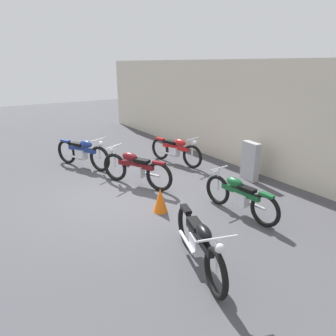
{
  "coord_description": "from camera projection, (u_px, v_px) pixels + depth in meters",
  "views": [
    {
      "loc": [
        6.38,
        -2.89,
        3.11
      ],
      "look_at": [
        0.16,
        1.23,
        0.55
      ],
      "focal_mm": 32.71,
      "sensor_mm": 36.0,
      "label": 1
    }
  ],
  "objects": [
    {
      "name": "building_wall",
      "position": [
        248.0,
        116.0,
        9.23
      ],
      "size": [
        18.0,
        0.3,
        3.23
      ],
      "primitive_type": "cube",
      "color": "beige",
      "rests_on": "ground_plane"
    },
    {
      "name": "stone_marker",
      "position": [
        250.0,
        161.0,
        8.46
      ],
      "size": [
        0.56,
        0.26,
        1.08
      ],
      "primitive_type": "cube",
      "rotation": [
        0.0,
        0.0,
        -0.1
      ],
      "color": "#9E9EA3",
      "rests_on": "ground_plane"
    },
    {
      "name": "motorcycle_green",
      "position": [
        239.0,
        196.0,
        6.54
      ],
      "size": [
        1.99,
        0.56,
        0.89
      ],
      "rotation": [
        0.0,
        0.0,
        3.21
      ],
      "color": "black",
      "rests_on": "ground_plane"
    },
    {
      "name": "traffic_cone",
      "position": [
        160.0,
        200.0,
        6.69
      ],
      "size": [
        0.32,
        0.32,
        0.55
      ],
      "primitive_type": "cone",
      "color": "orange",
      "rests_on": "ground_plane"
    },
    {
      "name": "motorcycle_blue",
      "position": [
        83.0,
        152.0,
        9.49
      ],
      "size": [
        2.07,
        1.11,
        1.0
      ],
      "rotation": [
        0.0,
        0.0,
        0.43
      ],
      "color": "black",
      "rests_on": "ground_plane"
    },
    {
      "name": "motorcycle_red",
      "position": [
        176.0,
        150.0,
        9.86
      ],
      "size": [
        2.07,
        0.76,
        0.95
      ],
      "rotation": [
        0.0,
        0.0,
        0.25
      ],
      "color": "black",
      "rests_on": "ground_plane"
    },
    {
      "name": "helmet",
      "position": [
        126.0,
        161.0,
        9.85
      ],
      "size": [
        0.26,
        0.26,
        0.26
      ],
      "primitive_type": "sphere",
      "color": "black",
      "rests_on": "ground_plane"
    },
    {
      "name": "motorcycle_maroon",
      "position": [
        135.0,
        168.0,
        8.07
      ],
      "size": [
        2.06,
        1.12,
        1.0
      ],
      "rotation": [
        0.0,
        0.0,
        3.58
      ],
      "color": "black",
      "rests_on": "ground_plane"
    },
    {
      "name": "ground_plane",
      "position": [
        123.0,
        196.0,
        7.55
      ],
      "size": [
        40.0,
        40.0,
        0.0
      ],
      "primitive_type": "plane",
      "color": "#47474C"
    },
    {
      "name": "motorcycle_black",
      "position": [
        199.0,
        242.0,
        4.8
      ],
      "size": [
        1.98,
        0.86,
        0.92
      ],
      "rotation": [
        0.0,
        0.0,
        -0.32
      ],
      "color": "black",
      "rests_on": "ground_plane"
    }
  ]
}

